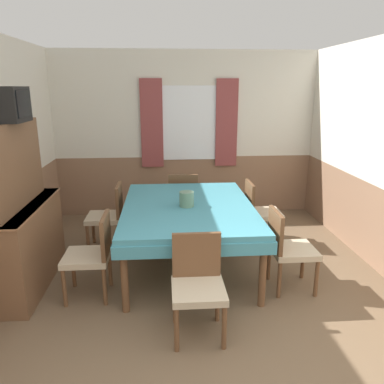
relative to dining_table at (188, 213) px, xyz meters
The scene contains 11 objects.
wall_back 2.08m from the dining_table, 87.31° to the left, with size 4.53×0.10×2.60m.
dining_table is the anchor object (origin of this frame).
chair_left_far 1.16m from the dining_table, 149.23° to the left, with size 0.44×0.44×0.85m.
chair_head_window 1.25m from the dining_table, 90.00° to the left, with size 0.44×0.44×0.85m.
chair_head_near 1.25m from the dining_table, 90.00° to the right, with size 0.44×0.44×0.85m.
chair_right_far 1.16m from the dining_table, 30.77° to the left, with size 0.44×0.44×0.85m.
chair_right_near 1.16m from the dining_table, 30.77° to the right, with size 0.44×0.44×0.85m.
chair_left_near 1.16m from the dining_table, 149.23° to the right, with size 0.44×0.44×0.85m.
sideboard 1.78m from the dining_table, 169.84° to the right, with size 0.46×1.36×1.72m.
tv 2.13m from the dining_table, 169.38° to the right, with size 0.29×0.42×0.33m.
vase 0.19m from the dining_table, 111.32° to the right, with size 0.16×0.16×0.17m.
Camera 1 is at (-0.35, -1.66, 2.04)m, focal length 35.00 mm.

